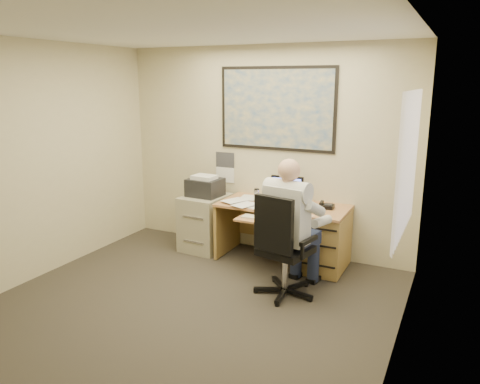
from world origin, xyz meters
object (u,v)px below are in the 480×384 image
at_px(filing_cabinet, 206,217).
at_px(office_chair, 285,267).
at_px(desk, 308,232).
at_px(person, 287,228).

bearing_deg(filing_cabinet, office_chair, -27.98).
height_order(desk, filing_cabinet, desk).
bearing_deg(desk, person, -88.29).
bearing_deg(desk, office_chair, -87.76).
height_order(desk, office_chair, office_chair).
relative_size(office_chair, person, 0.76).
relative_size(desk, office_chair, 1.42).
xyz_separation_m(desk, filing_cabinet, (-1.44, -0.02, 0.00)).
height_order(filing_cabinet, office_chair, office_chair).
relative_size(desk, person, 1.09).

